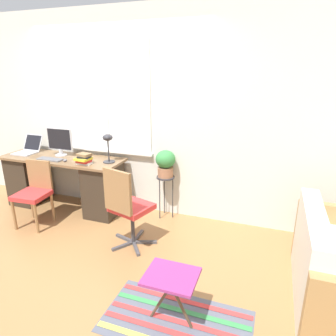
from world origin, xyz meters
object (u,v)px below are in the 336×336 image
monitor (60,141)px  office_chair_swivel (127,206)px  potted_plant (165,162)px  laptop (28,149)px  folding_stool (171,280)px  desk_chair_wooden (34,191)px  book_stack (84,159)px  desk_lamp (108,142)px  keyboard (50,159)px  mouse (65,160)px  plant_stand (166,182)px

monitor → office_chair_swivel: bearing=-27.0°
potted_plant → monitor: bearing=-175.5°
laptop → folding_stool: bearing=-29.1°
desk_chair_wooden → office_chair_swivel: 1.38m
book_stack → folding_stool: bearing=-38.8°
folding_stool → laptop: bearing=150.9°
desk_lamp → potted_plant: bearing=13.4°
keyboard → desk_lamp: (0.81, 0.18, 0.26)m
keyboard → book_stack: size_ratio=1.82×
monitor → desk_lamp: monitor is taller
mouse → laptop: bearing=166.6°
desk_chair_wooden → monitor: bearing=88.7°
monitor → keyboard: (-0.00, -0.24, -0.20)m
mouse → desk_lamp: desk_lamp is taller
laptop → mouse: (0.81, -0.19, -0.04)m
desk_chair_wooden → plant_stand: size_ratio=1.42×
monitor → office_chair_swivel: monitor is taller
desk_lamp → potted_plant: (0.73, 0.18, -0.25)m
keyboard → monitor: bearing=89.8°
desk_lamp → plant_stand: size_ratio=0.65×
office_chair_swivel → plant_stand: (0.14, 0.84, 0.00)m
monitor → office_chair_swivel: 1.64m
desk_lamp → plant_stand: bearing=13.4°
laptop → desk_lamp: desk_lamp is taller
laptop → keyboard: (0.56, -0.20, -0.04)m
desk_chair_wooden → folding_stool: bearing=-27.9°
desk_chair_wooden → folding_stool: 2.39m
mouse → folding_stool: 2.42m
laptop → desk_chair_wooden: 0.91m
book_stack → potted_plant: (1.00, 0.36, -0.05)m
laptop → plant_stand: bearing=4.3°
laptop → office_chair_swivel: size_ratio=0.39×
office_chair_swivel → plant_stand: 0.85m
laptop → desk_lamp: size_ratio=0.98×
keyboard → mouse: size_ratio=5.49×
monitor → desk_lamp: size_ratio=1.06×
laptop → potted_plant: size_ratio=1.04×
monitor → folding_stool: bearing=-35.5°
office_chair_swivel → potted_plant: office_chair_swivel is taller
plant_stand → potted_plant: 0.27m
laptop → mouse: bearing=-13.4°
mouse → office_chair_swivel: (1.16, -0.49, -0.27)m
laptop → office_chair_swivel: 2.11m
laptop → office_chair_swivel: bearing=-19.0°
book_stack → desk_chair_wooden: (-0.52, -0.38, -0.38)m
folding_stool → monitor: bearing=144.5°
monitor → mouse: bearing=-43.2°
folding_stool → office_chair_swivel: bearing=133.1°
desk_lamp → folding_stool: (1.40, -1.53, -0.62)m
keyboard → office_chair_swivel: 1.51m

